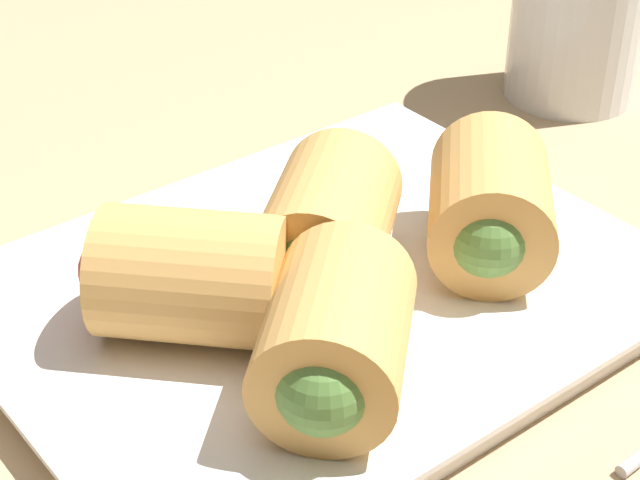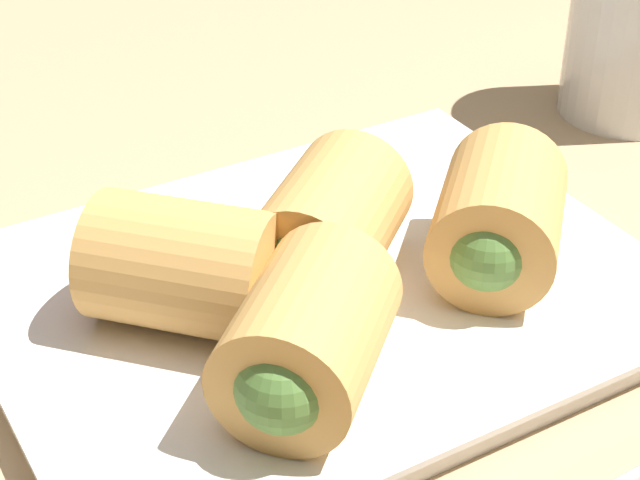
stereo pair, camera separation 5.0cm
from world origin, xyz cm
name	(u,v)px [view 2 (the right image)]	position (x,y,z in cm)	size (l,w,h in cm)	color
table_surface	(408,345)	(0.00, 0.00, 1.00)	(180.00, 140.00, 2.00)	tan
serving_plate	(320,296)	(-2.64, 2.82, 2.76)	(27.21, 21.33, 1.50)	white
roll_front_left	(326,229)	(-2.42, 2.71, 6.06)	(8.61, 8.39, 5.12)	#DBA356
roll_front_right	(495,220)	(3.88, -0.15, 6.06)	(8.52, 8.54, 5.12)	#DBA356
roll_back_left	(304,344)	(-6.77, -3.19, 6.06)	(8.57, 8.47, 5.12)	#DBA356
roll_back_right	(172,264)	(-8.77, 3.55, 6.06)	(8.50, 8.55, 5.12)	#DBA356
drinking_glass	(640,12)	(21.74, 10.38, 7.93)	(7.51, 7.51, 11.85)	silver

